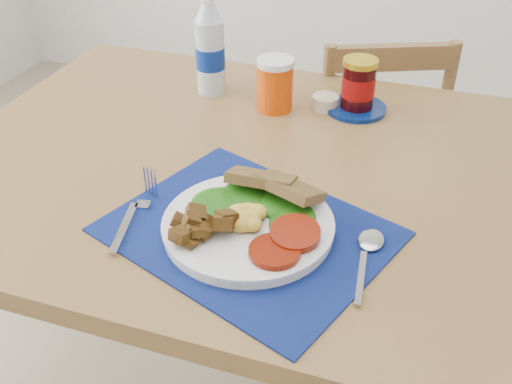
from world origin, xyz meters
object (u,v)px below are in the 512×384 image
jam_on_saucer (358,88)px  water_bottle (210,51)px  chair_far (371,134)px  juice_glass (275,86)px  breakfast_plate (244,222)px

jam_on_saucer → water_bottle: bearing=-178.0°
chair_far → jam_on_saucer: bearing=65.8°
juice_glass → jam_on_saucer: jam_on_saucer is taller
water_bottle → juice_glass: (0.17, -0.04, -0.05)m
breakfast_plate → water_bottle: 0.54m
juice_glass → breakfast_plate: bearing=-79.3°
water_bottle → jam_on_saucer: bearing=2.0°
water_bottle → chair_far: bearing=43.7°
water_bottle → breakfast_plate: bearing=-62.5°
water_bottle → juice_glass: size_ratio=2.08×
breakfast_plate → water_bottle: size_ratio=1.21×
chair_far → breakfast_plate: bearing=60.2°
breakfast_plate → juice_glass: size_ratio=2.51×
breakfast_plate → chair_far: bearing=90.2°
water_bottle → juice_glass: 0.18m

